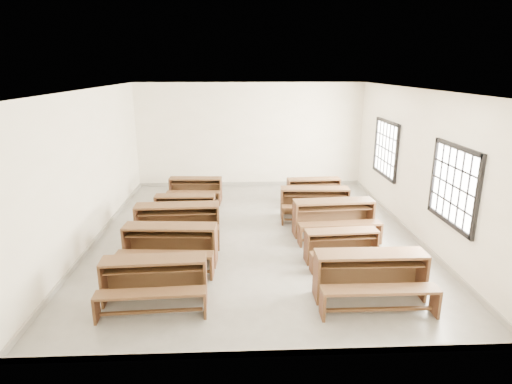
{
  "coord_description": "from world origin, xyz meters",
  "views": [
    {
      "loc": [
        -0.41,
        -8.98,
        3.63
      ],
      "look_at": [
        0.0,
        0.0,
        1.0
      ],
      "focal_mm": 30.0,
      "sensor_mm": 36.0,
      "label": 1
    }
  ],
  "objects_px": {
    "desk_set_2": "(178,220)",
    "desk_set_0": "(154,278)",
    "desk_set_4": "(195,188)",
    "desk_set_6": "(342,244)",
    "desk_set_5": "(371,273)",
    "desk_set_7": "(334,215)",
    "desk_set_3": "(185,206)",
    "desk_set_9": "(314,188)",
    "desk_set_8": "(315,201)",
    "desk_set_1": "(170,243)"
  },
  "relations": [
    {
      "from": "desk_set_5",
      "to": "desk_set_7",
      "type": "bearing_deg",
      "value": 89.71
    },
    {
      "from": "desk_set_8",
      "to": "desk_set_9",
      "type": "height_order",
      "value": "desk_set_8"
    },
    {
      "from": "desk_set_0",
      "to": "desk_set_7",
      "type": "xyz_separation_m",
      "value": [
        3.47,
        2.71,
        0.04
      ]
    },
    {
      "from": "desk_set_2",
      "to": "desk_set_7",
      "type": "bearing_deg",
      "value": 0.71
    },
    {
      "from": "desk_set_8",
      "to": "desk_set_9",
      "type": "distance_m",
      "value": 1.34
    },
    {
      "from": "desk_set_0",
      "to": "desk_set_8",
      "type": "bearing_deg",
      "value": 47.37
    },
    {
      "from": "desk_set_2",
      "to": "desk_set_9",
      "type": "height_order",
      "value": "desk_set_2"
    },
    {
      "from": "desk_set_4",
      "to": "desk_set_5",
      "type": "distance_m",
      "value": 6.43
    },
    {
      "from": "desk_set_0",
      "to": "desk_set_5",
      "type": "bearing_deg",
      "value": -3.88
    },
    {
      "from": "desk_set_3",
      "to": "desk_set_9",
      "type": "distance_m",
      "value": 3.7
    },
    {
      "from": "desk_set_4",
      "to": "desk_set_5",
      "type": "xyz_separation_m",
      "value": [
        3.29,
        -5.52,
        0.08
      ]
    },
    {
      "from": "desk_set_2",
      "to": "desk_set_5",
      "type": "xyz_separation_m",
      "value": [
        3.41,
        -2.62,
        -0.01
      ]
    },
    {
      "from": "desk_set_4",
      "to": "desk_set_6",
      "type": "height_order",
      "value": "desk_set_4"
    },
    {
      "from": "desk_set_0",
      "to": "desk_set_4",
      "type": "bearing_deg",
      "value": 85.61
    },
    {
      "from": "desk_set_5",
      "to": "desk_set_8",
      "type": "bearing_deg",
      "value": 93.0
    },
    {
      "from": "desk_set_7",
      "to": "desk_set_8",
      "type": "distance_m",
      "value": 1.2
    },
    {
      "from": "desk_set_7",
      "to": "desk_set_6",
      "type": "bearing_deg",
      "value": -99.68
    },
    {
      "from": "desk_set_1",
      "to": "desk_set_8",
      "type": "xyz_separation_m",
      "value": [
        3.2,
        2.55,
        -0.01
      ]
    },
    {
      "from": "desk_set_3",
      "to": "desk_set_4",
      "type": "relative_size",
      "value": 0.97
    },
    {
      "from": "desk_set_3",
      "to": "desk_set_7",
      "type": "bearing_deg",
      "value": -16.66
    },
    {
      "from": "desk_set_1",
      "to": "desk_set_0",
      "type": "bearing_deg",
      "value": -88.14
    },
    {
      "from": "desk_set_2",
      "to": "desk_set_8",
      "type": "bearing_deg",
      "value": 20.72
    },
    {
      "from": "desk_set_0",
      "to": "desk_set_7",
      "type": "bearing_deg",
      "value": 35.23
    },
    {
      "from": "desk_set_2",
      "to": "desk_set_5",
      "type": "distance_m",
      "value": 4.3
    },
    {
      "from": "desk_set_1",
      "to": "desk_set_3",
      "type": "height_order",
      "value": "desk_set_1"
    },
    {
      "from": "desk_set_2",
      "to": "desk_set_4",
      "type": "bearing_deg",
      "value": 85.67
    },
    {
      "from": "desk_set_1",
      "to": "desk_set_7",
      "type": "bearing_deg",
      "value": 25.71
    },
    {
      "from": "desk_set_3",
      "to": "desk_set_9",
      "type": "bearing_deg",
      "value": 23.5
    },
    {
      "from": "desk_set_0",
      "to": "desk_set_6",
      "type": "relative_size",
      "value": 1.16
    },
    {
      "from": "desk_set_4",
      "to": "desk_set_9",
      "type": "bearing_deg",
      "value": -0.96
    },
    {
      "from": "desk_set_0",
      "to": "desk_set_8",
      "type": "distance_m",
      "value": 5.07
    },
    {
      "from": "desk_set_0",
      "to": "desk_set_2",
      "type": "height_order",
      "value": "desk_set_2"
    },
    {
      "from": "desk_set_1",
      "to": "desk_set_2",
      "type": "distance_m",
      "value": 1.2
    },
    {
      "from": "desk_set_0",
      "to": "desk_set_9",
      "type": "xyz_separation_m",
      "value": [
        3.46,
        5.21,
        -0.05
      ]
    },
    {
      "from": "desk_set_4",
      "to": "desk_set_6",
      "type": "xyz_separation_m",
      "value": [
        3.17,
        -4.1,
        -0.02
      ]
    },
    {
      "from": "desk_set_4",
      "to": "desk_set_9",
      "type": "xyz_separation_m",
      "value": [
        3.31,
        -0.24,
        0.0
      ]
    },
    {
      "from": "desk_set_3",
      "to": "desk_set_9",
      "type": "xyz_separation_m",
      "value": [
        3.41,
        1.44,
        0.0
      ]
    },
    {
      "from": "desk_set_7",
      "to": "desk_set_9",
      "type": "relative_size",
      "value": 1.22
    },
    {
      "from": "desk_set_2",
      "to": "desk_set_6",
      "type": "distance_m",
      "value": 3.51
    },
    {
      "from": "desk_set_3",
      "to": "desk_set_7",
      "type": "height_order",
      "value": "desk_set_7"
    },
    {
      "from": "desk_set_0",
      "to": "desk_set_5",
      "type": "xyz_separation_m",
      "value": [
        3.45,
        -0.07,
        0.03
      ]
    },
    {
      "from": "desk_set_1",
      "to": "desk_set_6",
      "type": "relative_size",
      "value": 1.24
    },
    {
      "from": "desk_set_2",
      "to": "desk_set_4",
      "type": "distance_m",
      "value": 2.9
    },
    {
      "from": "desk_set_6",
      "to": "desk_set_8",
      "type": "height_order",
      "value": "desk_set_8"
    },
    {
      "from": "desk_set_5",
      "to": "desk_set_1",
      "type": "bearing_deg",
      "value": 157.56
    },
    {
      "from": "desk_set_2",
      "to": "desk_set_3",
      "type": "xyz_separation_m",
      "value": [
        0.02,
        1.22,
        -0.09
      ]
    },
    {
      "from": "desk_set_5",
      "to": "desk_set_7",
      "type": "distance_m",
      "value": 2.78
    },
    {
      "from": "desk_set_2",
      "to": "desk_set_0",
      "type": "bearing_deg",
      "value": -92.76
    },
    {
      "from": "desk_set_7",
      "to": "desk_set_0",
      "type": "bearing_deg",
      "value": -145.71
    },
    {
      "from": "desk_set_6",
      "to": "desk_set_8",
      "type": "distance_m",
      "value": 2.55
    }
  ]
}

